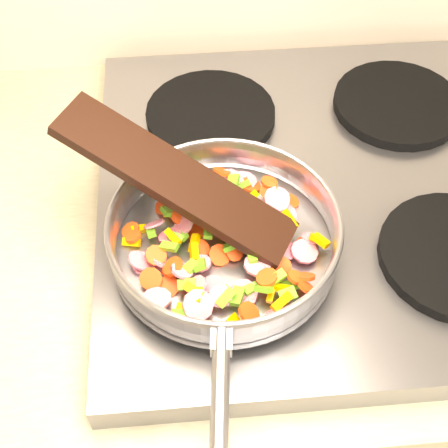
{
  "coord_description": "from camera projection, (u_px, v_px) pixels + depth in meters",
  "views": [
    {
      "loc": [
        -0.88,
        1.11,
        1.56
      ],
      "look_at": [
        -0.84,
        1.55,
        1.0
      ],
      "focal_mm": 50.0,
      "sensor_mm": 36.0,
      "label": 1
    }
  ],
  "objects": [
    {
      "name": "cooktop",
      "position": [
        320.0,
        192.0,
        0.86
      ],
      "size": [
        0.6,
        0.6,
        0.04
      ],
      "primitive_type": "cube",
      "color": "#939399",
      "rests_on": "counter_top"
    },
    {
      "name": "grate_fl",
      "position": [
        227.0,
        272.0,
        0.74
      ],
      "size": [
        0.19,
        0.19,
        0.02
      ],
      "primitive_type": "cylinder",
      "color": "black",
      "rests_on": "cooktop"
    },
    {
      "name": "grate_bl",
      "position": [
        211.0,
        115.0,
        0.92
      ],
      "size": [
        0.19,
        0.19,
        0.02
      ],
      "primitive_type": "cylinder",
      "color": "black",
      "rests_on": "cooktop"
    },
    {
      "name": "grate_br",
      "position": [
        397.0,
        104.0,
        0.93
      ],
      "size": [
        0.19,
        0.19,
        0.02
      ],
      "primitive_type": "cylinder",
      "color": "black",
      "rests_on": "cooktop"
    },
    {
      "name": "saute_pan",
      "position": [
        224.0,
        235.0,
        0.73
      ],
      "size": [
        0.31,
        0.48,
        0.06
      ],
      "rotation": [
        0.0,
        0.0,
        -0.1
      ],
      "color": "#9E9EA5",
      "rests_on": "grate_fl"
    },
    {
      "name": "vegetable_heap",
      "position": [
        224.0,
        241.0,
        0.74
      ],
      "size": [
        0.25,
        0.25,
        0.04
      ],
      "color": "#63AF20",
      "rests_on": "saute_pan"
    },
    {
      "name": "wooden_spatula",
      "position": [
        176.0,
        180.0,
        0.72
      ],
      "size": [
        0.28,
        0.2,
        0.11
      ],
      "primitive_type": "cube",
      "rotation": [
        0.0,
        -0.34,
        2.62
      ],
      "color": "black",
      "rests_on": "saute_pan"
    }
  ]
}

